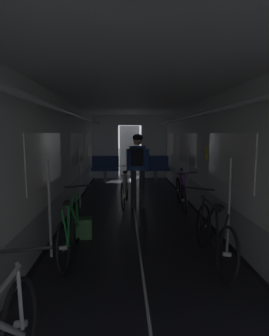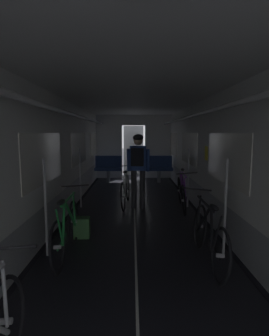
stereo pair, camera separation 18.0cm
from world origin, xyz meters
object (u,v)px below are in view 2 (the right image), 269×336
(bicycle_green, at_px, (67,229))
(person_cyclist_aisle, at_px, (138,163))
(bench_seat_far_left, at_px, (108,166))
(backpack_on_floor, at_px, (82,227))
(bicycle_purple, at_px, (182,193))
(bicycle_white_in_aisle, at_px, (126,190))
(bench_seat_far_right, at_px, (159,166))
(bicycle_black, at_px, (208,236))

(bicycle_green, distance_m, person_cyclist_aisle, 2.78)
(bench_seat_far_left, relative_size, backpack_on_floor, 2.89)
(bench_seat_far_left, distance_m, bicycle_green, 5.96)
(bicycle_purple, bearing_deg, bicycle_white_in_aisle, 165.42)
(bench_seat_far_right, xyz_separation_m, backpack_on_floor, (-1.80, -5.28, -0.40))
(bench_seat_far_right, distance_m, person_cyclist_aisle, 3.61)
(bicycle_purple, xyz_separation_m, bicycle_black, (-0.11, -2.65, -0.00))
(bicycle_white_in_aisle, bearing_deg, bench_seat_far_right, 71.01)
(bicycle_black, height_order, backpack_on_floor, bicycle_black)
(person_cyclist_aisle, xyz_separation_m, backpack_on_floor, (-0.98, -1.79, -0.90))
(bicycle_green, relative_size, person_cyclist_aisle, 0.98)
(bench_seat_far_left, bearing_deg, backpack_on_floor, -89.97)
(bench_seat_far_left, xyz_separation_m, bench_seat_far_right, (1.80, 0.00, 0.00))
(bicycle_black, xyz_separation_m, bicycle_green, (-1.97, 0.25, 0.00))
(bicycle_green, relative_size, backpack_on_floor, 4.97)
(bicycle_white_in_aisle, bearing_deg, bicycle_purple, -14.58)
(bicycle_purple, xyz_separation_m, bicycle_white_in_aisle, (-1.30, 0.34, 0.00))
(bicycle_black, bearing_deg, person_cyclist_aisle, 108.13)
(bicycle_white_in_aisle, height_order, backpack_on_floor, bicycle_white_in_aisle)
(bicycle_purple, xyz_separation_m, backpack_on_floor, (-1.99, -1.72, -0.21))
(bicycle_black, height_order, bicycle_green, bicycle_black)
(bicycle_green, xyz_separation_m, bicycle_white_in_aisle, (0.78, 2.74, 0.00))
(bench_seat_far_right, bearing_deg, bicycle_black, -89.26)
(bench_seat_far_left, distance_m, bicycle_purple, 4.08)
(bicycle_white_in_aisle, bearing_deg, backpack_on_floor, -108.51)
(bicycle_purple, bearing_deg, bicycle_green, -130.88)
(bicycle_black, relative_size, bicycle_green, 1.00)
(bench_seat_far_left, xyz_separation_m, bicycle_green, (-0.09, -5.96, -0.18))
(backpack_on_floor, bearing_deg, bicycle_purple, 40.84)
(person_cyclist_aisle, bearing_deg, bicycle_purple, -4.26)
(bench_seat_far_right, bearing_deg, bicycle_green, -107.56)
(bench_seat_far_right, relative_size, backpack_on_floor, 2.89)
(bench_seat_far_right, bearing_deg, person_cyclist_aisle, -103.14)
(bicycle_purple, bearing_deg, bench_seat_far_left, 119.25)
(bench_seat_far_left, relative_size, person_cyclist_aisle, 0.57)
(bench_seat_far_right, distance_m, bicycle_purple, 3.57)
(backpack_on_floor, bearing_deg, bicycle_black, -26.43)
(bicycle_green, bearing_deg, bicycle_black, -7.32)
(bench_seat_far_right, relative_size, bicycle_white_in_aisle, 0.58)
(bench_seat_far_right, height_order, bicycle_green, bench_seat_far_right)
(bench_seat_far_left, distance_m, person_cyclist_aisle, 3.66)
(bicycle_black, height_order, person_cyclist_aisle, person_cyclist_aisle)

